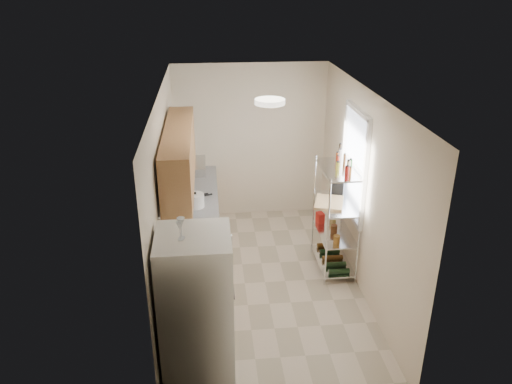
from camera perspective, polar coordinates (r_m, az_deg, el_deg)
room at (r=6.29m, az=1.13°, el=-0.39°), size 2.52×4.42×2.62m
counter_run at (r=7.03m, az=-6.84°, el=-5.55°), size 0.63×3.51×0.90m
upper_cabinets at (r=6.17m, az=-8.75°, el=3.93°), size 0.33×2.20×0.72m
range_hood at (r=7.06m, az=-7.82°, el=2.92°), size 0.50×0.60×0.12m
window at (r=6.76m, az=11.18°, el=3.17°), size 0.06×1.00×1.46m
bakers_rack at (r=6.82m, az=9.24°, el=-0.51°), size 0.45×0.90×1.73m
ceiling_dome at (r=5.60m, az=1.59°, el=10.30°), size 0.34×0.34×0.05m
refrigerator at (r=5.03m, az=-6.76°, el=-13.45°), size 0.69×0.69×1.68m
wine_glass_a at (r=4.48m, az=-8.68°, el=-4.43°), size 0.06×0.06×0.18m
wine_glass_b at (r=4.51m, az=-8.54°, el=-4.08°), size 0.07×0.07×0.20m
rice_cooker at (r=6.93m, az=-6.92°, el=-0.97°), size 0.24×0.24×0.19m
frying_pan_large at (r=7.25m, az=-7.83°, el=-0.50°), size 0.33×0.33×0.05m
frying_pan_small at (r=7.19m, az=-7.02°, el=-0.67°), size 0.29×0.29×0.04m
cutting_board at (r=6.82m, az=8.36°, el=-1.19°), size 0.49×0.56×0.03m
espresso_machine at (r=7.12m, az=9.32°, el=0.99°), size 0.24×0.29×0.30m
storage_bag at (r=7.27m, az=7.34°, el=-2.93°), size 0.11×0.14×0.15m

